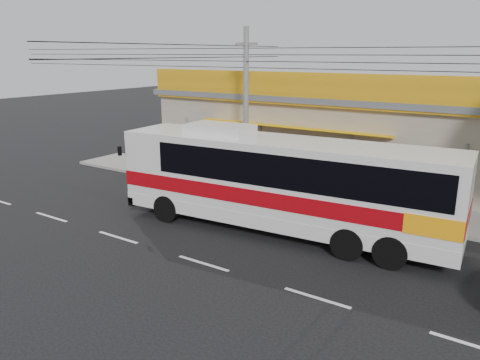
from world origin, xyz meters
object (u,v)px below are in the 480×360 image
(utility_pole, at_px, (246,57))
(motorbike_red, at_px, (257,172))
(motorbike_dark, at_px, (210,173))
(coach_bus, at_px, (286,179))

(utility_pole, bearing_deg, motorbike_red, 87.51)
(motorbike_red, xyz_separation_m, motorbike_dark, (-1.75, -1.68, 0.06))
(motorbike_dark, bearing_deg, utility_pole, -61.30)
(motorbike_dark, relative_size, utility_pole, 0.06)
(motorbike_dark, bearing_deg, coach_bus, -112.39)
(motorbike_dark, bearing_deg, motorbike_red, -39.81)
(coach_bus, bearing_deg, motorbike_red, 126.39)
(utility_pole, bearing_deg, motorbike_dark, -157.68)
(motorbike_red, height_order, utility_pole, utility_pole)
(motorbike_red, bearing_deg, utility_pole, 152.15)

